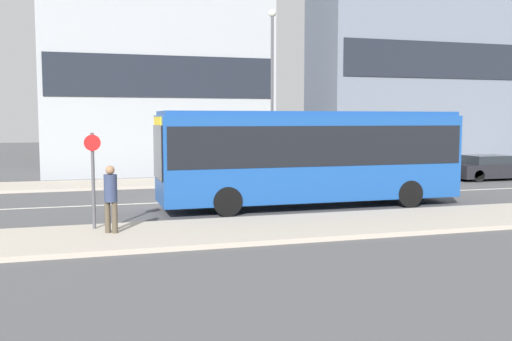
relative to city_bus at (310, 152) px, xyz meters
name	(u,v)px	position (x,y,z in m)	size (l,w,h in m)	color
ground_plane	(198,201)	(-3.57, 2.43, -1.94)	(120.00, 120.00, 0.00)	#4F4F51
sidewalk_near	(241,230)	(-3.57, -3.82, -1.88)	(44.00, 3.50, 0.13)	#B2A899
sidewalk_far	(174,182)	(-3.57, 8.68, -1.88)	(44.00, 3.50, 0.13)	#B2A899
lane_centerline	(198,201)	(-3.57, 2.43, -1.94)	(41.80, 0.16, 0.01)	silver
apartment_block_left_tower	(155,3)	(-3.59, 15.06, 7.83)	(12.61, 6.34, 19.55)	#9EA3A8
city_bus	(310,152)	(0.00, 0.00, 0.00)	(10.73, 2.53, 3.38)	#194793
parked_car_0	(408,169)	(7.63, 6.03, -1.31)	(4.07, 1.71, 1.34)	#4C5156
parked_car_1	(488,168)	(12.18, 5.81, -1.33)	(3.93, 1.79, 1.26)	black
pedestrian_near_stop	(111,195)	(-7.01, -3.50, -0.80)	(0.34, 0.34, 1.78)	#4C4233
bus_stop_sign	(93,173)	(-7.44, -2.78, -0.28)	(0.44, 0.12, 2.62)	#4C4C51
street_lamp	(272,79)	(1.10, 7.71, 3.09)	(0.36, 0.36, 8.22)	#4C4C51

